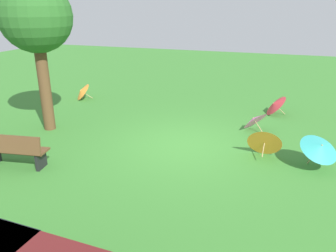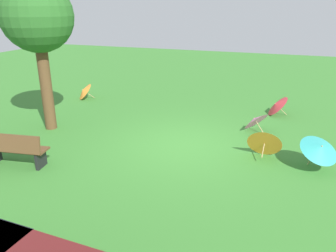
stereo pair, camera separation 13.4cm
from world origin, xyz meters
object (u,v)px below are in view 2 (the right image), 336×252
object	(u,v)px
parasol_orange_1	(265,142)
parasol_red_0	(276,105)
parasol_orange_2	(84,91)
shade_tree	(37,19)
parasol_teal_0	(320,148)
parasol_pink_0	(255,120)
park_bench	(14,149)

from	to	relation	value
parasol_orange_1	parasol_red_0	xyz separation A→B (m)	(-0.13, -3.77, -0.05)
parasol_orange_2	shade_tree	bearing A→B (deg)	105.48
parasol_teal_0	parasol_pink_0	bearing A→B (deg)	-51.97
parasol_pink_0	parasol_orange_2	bearing A→B (deg)	-11.15
parasol_orange_2	park_bench	bearing A→B (deg)	107.54
parasol_teal_0	parasol_orange_2	size ratio (longest dim) A/B	1.27
shade_tree	parasol_pink_0	xyz separation A→B (m)	(-6.30, -1.96, -3.05)
parasol_pink_0	parasol_orange_2	size ratio (longest dim) A/B	1.05
park_bench	parasol_pink_0	xyz separation A→B (m)	(-5.36, -4.50, -0.09)
park_bench	parasol_teal_0	distance (m)	7.45
parasol_orange_2	parasol_pink_0	bearing A→B (deg)	168.85
parasol_orange_1	parasol_pink_0	bearing A→B (deg)	-76.90
park_bench	parasol_orange_1	bearing A→B (deg)	-155.34
parasol_pink_0	parasol_orange_1	xyz separation A→B (m)	(-0.43, 1.85, 0.06)
parasol_red_0	parasol_orange_2	world-z (taller)	parasol_red_0
parasol_orange_2	parasol_teal_0	bearing A→B (deg)	157.93
park_bench	shade_tree	world-z (taller)	shade_tree
shade_tree	park_bench	bearing A→B (deg)	110.21
shade_tree	parasol_teal_0	distance (m)	8.51
shade_tree	parasol_pink_0	distance (m)	7.27
park_bench	parasol_orange_2	xyz separation A→B (m)	(1.87, -5.93, -0.11)
shade_tree	parasol_pink_0	world-z (taller)	shade_tree
shade_tree	parasol_orange_1	bearing A→B (deg)	-178.99
parasol_teal_0	parasol_red_0	size ratio (longest dim) A/B	1.25
parasol_pink_0	parasol_red_0	size ratio (longest dim) A/B	1.03
parasol_pink_0	parasol_orange_2	world-z (taller)	parasol_pink_0
parasol_pink_0	parasol_orange_1	bearing A→B (deg)	103.10
parasol_orange_1	parasol_orange_2	xyz separation A→B (m)	(7.66, -3.27, -0.07)
parasol_red_0	parasol_orange_2	distance (m)	7.81
parasol_teal_0	parasol_orange_2	world-z (taller)	parasol_teal_0
parasol_orange_1	shade_tree	bearing A→B (deg)	1.01
parasol_pink_0	shade_tree	bearing A→B (deg)	17.33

